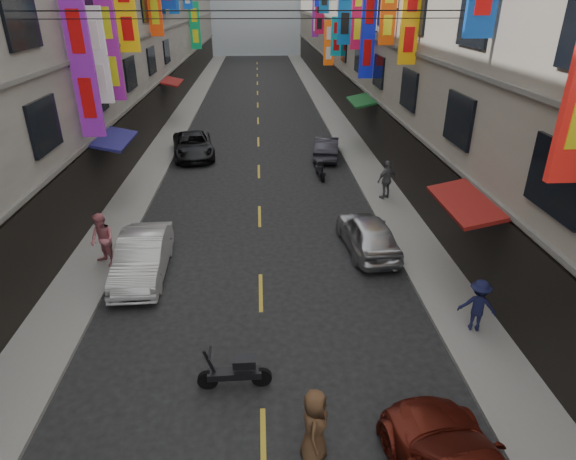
{
  "coord_description": "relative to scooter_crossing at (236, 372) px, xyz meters",
  "views": [
    {
      "loc": [
        0.09,
        4.87,
        8.59
      ],
      "look_at": [
        0.59,
        13.12,
        4.58
      ],
      "focal_mm": 30.0,
      "sensor_mm": 36.0,
      "label": 1
    }
  ],
  "objects": [
    {
      "name": "sidewalk_right",
      "position": [
        6.63,
        28.14,
        -0.38
      ],
      "size": [
        2.0,
        90.0,
        0.12
      ],
      "primitive_type": "cube",
      "color": "slate",
      "rests_on": "ground"
    },
    {
      "name": "scooter_far_right",
      "position": [
        3.85,
        14.94,
        0.0
      ],
      "size": [
        0.5,
        1.8,
        1.14
      ],
      "rotation": [
        0.0,
        0.0,
        3.23
      ],
      "color": "black",
      "rests_on": "ground"
    },
    {
      "name": "car_left_mid",
      "position": [
        -3.33,
        5.47,
        0.27
      ],
      "size": [
        1.65,
        4.37,
        1.42
      ],
      "primitive_type": "imported",
      "rotation": [
        0.0,
        0.0,
        0.03
      ],
      "color": "silver",
      "rests_on": "ground"
    },
    {
      "name": "car_right_mid",
      "position": [
        4.63,
        6.79,
        0.26
      ],
      "size": [
        1.99,
        4.22,
        1.4
      ],
      "primitive_type": "imported",
      "rotation": [
        0.0,
        0.0,
        3.23
      ],
      "color": "#B5B5BA",
      "rests_on": "ground"
    },
    {
      "name": "pedestrian_rnear",
      "position": [
        6.64,
        1.74,
        0.46
      ],
      "size": [
        1.13,
        0.83,
        1.57
      ],
      "primitive_type": "imported",
      "rotation": [
        0.0,
        0.0,
        2.8
      ],
      "color": "#141638",
      "rests_on": "sidewalk_right"
    },
    {
      "name": "scooter_crossing",
      "position": [
        0.0,
        0.0,
        0.0
      ],
      "size": [
        1.8,
        0.5,
        1.14
      ],
      "rotation": [
        0.0,
        0.0,
        1.59
      ],
      "color": "black",
      "rests_on": "ground"
    },
    {
      "name": "sidewalk_left",
      "position": [
        -5.37,
        28.14,
        -0.38
      ],
      "size": [
        2.0,
        90.0,
        0.12
      ],
      "primitive_type": "cube",
      "color": "slate",
      "rests_on": "ground"
    },
    {
      "name": "pedestrian_rfar",
      "position": [
        6.51,
        11.6,
        0.59
      ],
      "size": [
        1.23,
        1.05,
        1.82
      ],
      "primitive_type": "imported",
      "rotation": [
        0.0,
        0.0,
        3.64
      ],
      "color": "#5F5F62",
      "rests_on": "sidewalk_right"
    },
    {
      "name": "pedestrian_crossing",
      "position": [
        1.67,
        -2.12,
        0.44
      ],
      "size": [
        0.75,
        0.96,
        1.76
      ],
      "primitive_type": "imported",
      "rotation": [
        0.0,
        0.0,
        1.36
      ],
      "color": "#4F341F",
      "rests_on": "ground"
    },
    {
      "name": "pedestrian_lfar",
      "position": [
        -4.77,
        6.09,
        0.63
      ],
      "size": [
        1.11,
        1.09,
        1.9
      ],
      "primitive_type": "imported",
      "rotation": [
        0.0,
        0.0,
        -0.72
      ],
      "color": "#C46772",
      "rests_on": "sidewalk_left"
    },
    {
      "name": "street_awnings",
      "position": [
        -0.63,
        12.14,
        2.56
      ],
      "size": [
        13.99,
        35.2,
        0.41
      ],
      "color": "#144D26",
      "rests_on": "ground"
    },
    {
      "name": "car_right_far",
      "position": [
        4.63,
        18.33,
        0.2
      ],
      "size": [
        2.0,
        4.05,
        1.28
      ],
      "primitive_type": "imported",
      "rotation": [
        0.0,
        0.0,
        2.97
      ],
      "color": "#2C2A33",
      "rests_on": "ground"
    },
    {
      "name": "car_left_far",
      "position": [
        -3.23,
        19.13,
        0.24
      ],
      "size": [
        3.06,
        5.22,
        1.36
      ],
      "primitive_type": "imported",
      "rotation": [
        0.0,
        0.0,
        0.17
      ],
      "color": "black",
      "rests_on": "ground"
    },
    {
      "name": "lane_markings",
      "position": [
        0.63,
        25.14,
        -0.44
      ],
      "size": [
        0.12,
        80.2,
        0.01
      ],
      "color": "gold",
      "rests_on": "ground"
    }
  ]
}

